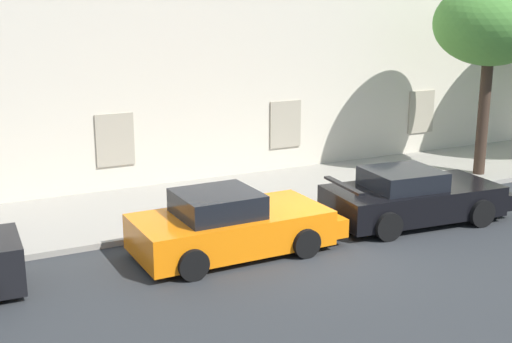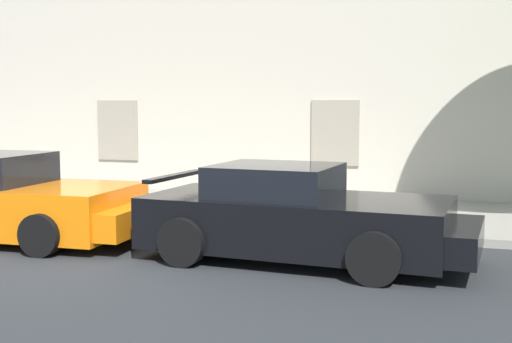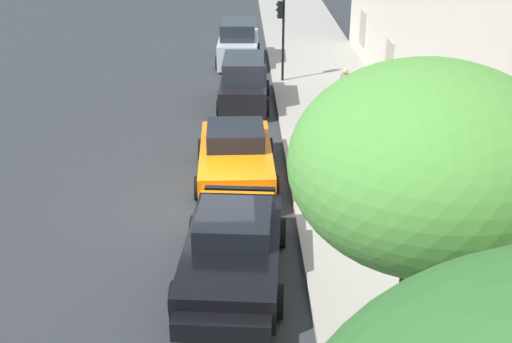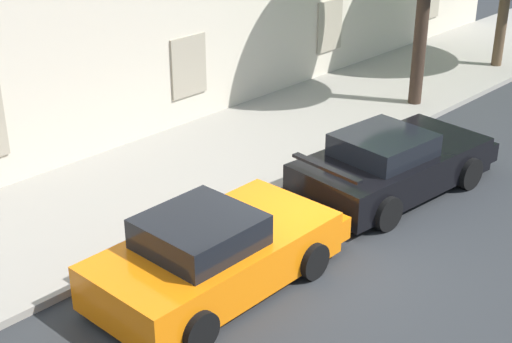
{
  "view_description": "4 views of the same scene",
  "coord_description": "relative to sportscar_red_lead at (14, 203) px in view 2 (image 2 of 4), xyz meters",
  "views": [
    {
      "loc": [
        -7.61,
        -11.94,
        5.4
      ],
      "look_at": [
        -0.4,
        2.31,
        1.35
      ],
      "focal_mm": 47.08,
      "sensor_mm": 36.0,
      "label": 1
    },
    {
      "loc": [
        5.34,
        -8.54,
        2.25
      ],
      "look_at": [
        2.54,
        0.88,
        1.25
      ],
      "focal_mm": 46.42,
      "sensor_mm": 36.0,
      "label": 2
    },
    {
      "loc": [
        15.02,
        0.89,
        8.03
      ],
      "look_at": [
        0.89,
        1.29,
        1.43
      ],
      "focal_mm": 45.38,
      "sensor_mm": 36.0,
      "label": 3
    },
    {
      "loc": [
        -9.05,
        -7.06,
        7.1
      ],
      "look_at": [
        0.49,
        2.03,
        0.95
      ],
      "focal_mm": 53.03,
      "sensor_mm": 36.0,
      "label": 4
    }
  ],
  "objects": [
    {
      "name": "sportscar_yellow_flank",
      "position": [
        5.0,
        -0.08,
        -0.0
      ],
      "size": [
        4.86,
        2.52,
        1.37
      ],
      "color": "black",
      "rests_on": "ground"
    },
    {
      "name": "sidewalk",
      "position": [
        1.64,
        3.61,
        -0.54
      ],
      "size": [
        60.0,
        4.23,
        0.14
      ],
      "primitive_type": "cube",
      "color": "gray",
      "rests_on": "ground"
    },
    {
      "name": "sportscar_red_lead",
      "position": [
        0.0,
        0.0,
        0.0
      ],
      "size": [
        4.66,
        2.3,
        1.43
      ],
      "color": "orange",
      "rests_on": "ground"
    },
    {
      "name": "ground_plane",
      "position": [
        1.64,
        -0.79,
        -0.61
      ],
      "size": [
        80.0,
        80.0,
        0.0
      ],
      "primitive_type": "plane",
      "color": "#2B2D30"
    }
  ]
}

